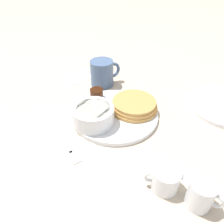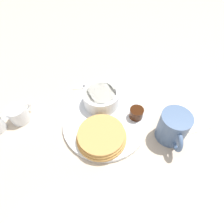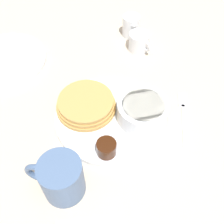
% 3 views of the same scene
% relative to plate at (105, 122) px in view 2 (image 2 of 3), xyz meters
% --- Properties ---
extents(ground_plane, '(4.00, 4.00, 0.00)m').
position_rel_plate_xyz_m(ground_plane, '(0.00, 0.00, -0.01)').
color(ground_plane, '#C6B299').
extents(plate, '(0.24, 0.24, 0.01)m').
position_rel_plate_xyz_m(plate, '(0.00, 0.00, 0.00)').
color(plate, white).
rests_on(plate, ground_plane).
extents(pancake_stack, '(0.13, 0.13, 0.03)m').
position_rel_plate_xyz_m(pancake_stack, '(0.06, -0.01, 0.02)').
color(pancake_stack, tan).
rests_on(pancake_stack, plate).
extents(bowl, '(0.11, 0.11, 0.05)m').
position_rel_plate_xyz_m(bowl, '(-0.07, -0.01, 0.03)').
color(bowl, white).
rests_on(bowl, plate).
extents(syrup_cup, '(0.04, 0.04, 0.03)m').
position_rel_plate_xyz_m(syrup_cup, '(-0.01, 0.09, 0.02)').
color(syrup_cup, '#38190A').
rests_on(syrup_cup, plate).
extents(butter_ramekin, '(0.05, 0.05, 0.04)m').
position_rel_plate_xyz_m(butter_ramekin, '(-0.08, 0.01, 0.02)').
color(butter_ramekin, white).
rests_on(butter_ramekin, plate).
extents(coffee_mug, '(0.11, 0.08, 0.09)m').
position_rel_plate_xyz_m(coffee_mug, '(0.06, 0.17, 0.04)').
color(coffee_mug, slate).
rests_on(coffee_mug, ground_plane).
extents(creamer_pitcher_near, '(0.06, 0.06, 0.05)m').
position_rel_plate_xyz_m(creamer_pitcher_near, '(-0.04, -0.24, 0.02)').
color(creamer_pitcher_near, white).
rests_on(creamer_pitcher_near, ground_plane).
extents(fork, '(0.02, 0.15, 0.00)m').
position_rel_plate_xyz_m(fork, '(-0.16, -0.04, -0.00)').
color(fork, silver).
rests_on(fork, ground_plane).
extents(napkin, '(0.12, 0.10, 0.00)m').
position_rel_plate_xyz_m(napkin, '(-0.00, 0.26, -0.00)').
color(napkin, white).
rests_on(napkin, ground_plane).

